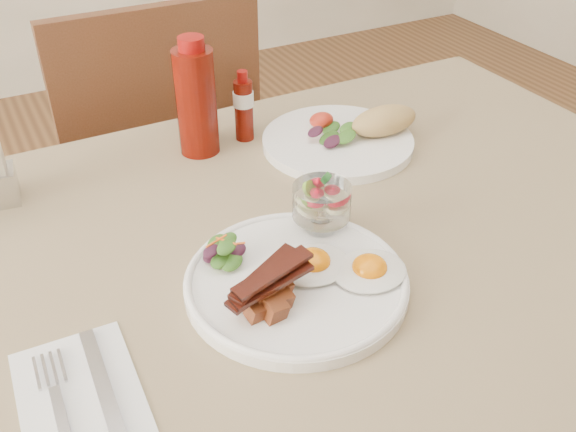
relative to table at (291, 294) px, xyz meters
name	(u,v)px	position (x,y,z in m)	size (l,w,h in m)	color
table	(291,294)	(0.00, 0.00, 0.00)	(1.33, 0.88, 0.75)	brown
chair_far	(157,168)	(0.00, 0.66, -0.14)	(0.42, 0.42, 0.93)	brown
main_plate	(296,283)	(-0.03, -0.08, 0.10)	(0.28, 0.28, 0.02)	white
fried_eggs	(341,266)	(0.02, -0.09, 0.11)	(0.16, 0.13, 0.03)	white
bacon_potato_pile	(269,289)	(-0.09, -0.11, 0.13)	(0.12, 0.08, 0.05)	maroon
side_salad	(225,253)	(-0.10, -0.01, 0.12)	(0.06, 0.06, 0.03)	#265216
fruit_cup	(321,202)	(0.04, 0.00, 0.15)	(0.08, 0.08, 0.08)	white
second_plate	(349,135)	(0.22, 0.21, 0.11)	(0.28, 0.26, 0.07)	white
ketchup_bottle	(196,100)	(-0.01, 0.31, 0.18)	(0.08, 0.08, 0.20)	#580D05
hot_sauce_bottle	(244,107)	(0.07, 0.31, 0.15)	(0.04, 0.04, 0.13)	#580D05
napkin_cutlery	(86,409)	(-0.31, -0.15, 0.09)	(0.13, 0.22, 0.01)	white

